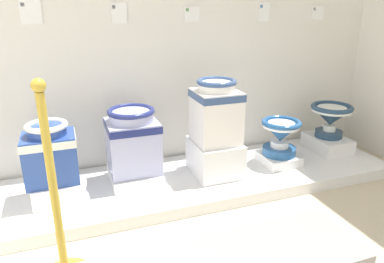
% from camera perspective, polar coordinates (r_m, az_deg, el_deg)
% --- Properties ---
extents(display_platform, '(3.44, 0.82, 0.09)m').
position_cam_1_polar(display_platform, '(2.77, -2.13, -8.19)').
color(display_platform, white).
rests_on(display_platform, ground_plane).
extents(plinth_block_broad_patterned, '(0.28, 0.33, 0.13)m').
position_cam_1_polar(plinth_block_broad_patterned, '(2.63, -20.88, -8.48)').
color(plinth_block_broad_patterned, white).
rests_on(plinth_block_broad_patterned, display_platform).
extents(antique_toilet_broad_patterned, '(0.34, 0.28, 0.40)m').
position_cam_1_polar(antique_toilet_broad_patterned, '(2.52, -21.62, -2.96)').
color(antique_toilet_broad_patterned, '#294898').
rests_on(antique_toilet_broad_patterned, plinth_block_broad_patterned).
extents(plinth_block_leftmost, '(0.36, 0.39, 0.08)m').
position_cam_1_polar(plinth_block_leftmost, '(2.74, -9.07, -6.81)').
color(plinth_block_leftmost, white).
rests_on(plinth_block_leftmost, display_platform).
extents(antique_toilet_leftmost, '(0.36, 0.35, 0.47)m').
position_cam_1_polar(antique_toilet_leftmost, '(2.62, -9.41, -1.13)').
color(antique_toilet_leftmost, '#A7ADD6').
rests_on(antique_toilet_leftmost, plinth_block_leftmost).
extents(plinth_block_pale_glazed, '(0.34, 0.40, 0.26)m').
position_cam_1_polar(plinth_block_pale_glazed, '(2.78, 3.64, -4.09)').
color(plinth_block_pale_glazed, white).
rests_on(plinth_block_pale_glazed, display_platform).
extents(antique_toilet_pale_glazed, '(0.32, 0.33, 0.48)m').
position_cam_1_polar(antique_toilet_pale_glazed, '(2.65, 3.82, 3.43)').
color(antique_toilet_pale_glazed, white).
rests_on(antique_toilet_pale_glazed, plinth_block_pale_glazed).
extents(plinth_block_central_ornate, '(0.28, 0.30, 0.08)m').
position_cam_1_polar(plinth_block_central_ornate, '(3.06, 13.54, -4.19)').
color(plinth_block_central_ornate, white).
rests_on(plinth_block_central_ornate, display_platform).
extents(antique_toilet_central_ornate, '(0.32, 0.32, 0.29)m').
position_cam_1_polar(antique_toilet_central_ornate, '(2.98, 13.87, -0.33)').
color(antique_toilet_central_ornate, '#225189').
rests_on(antique_toilet_central_ornate, plinth_block_central_ornate).
extents(plinth_block_slender_white, '(0.29, 0.40, 0.12)m').
position_cam_1_polar(plinth_block_slender_white, '(3.46, 20.67, -1.72)').
color(plinth_block_slender_white, white).
rests_on(plinth_block_slender_white, display_platform).
extents(antique_toilet_slender_white, '(0.36, 0.36, 0.29)m').
position_cam_1_polar(antique_toilet_slender_white, '(3.39, 21.18, 2.34)').
color(antique_toilet_slender_white, navy).
rests_on(antique_toilet_slender_white, plinth_block_slender_white).
extents(info_placard_second, '(0.14, 0.01, 0.16)m').
position_cam_1_polar(info_placard_second, '(2.77, -24.26, 16.93)').
color(info_placard_second, white).
extents(info_placard_third, '(0.11, 0.01, 0.15)m').
position_cam_1_polar(info_placard_third, '(2.80, -11.52, 17.94)').
color(info_placard_third, white).
extents(info_placard_fourth, '(0.12, 0.01, 0.11)m').
position_cam_1_polar(info_placard_fourth, '(2.94, -0.04, 18.14)').
color(info_placard_fourth, white).
extents(info_placard_fifth, '(0.10, 0.01, 0.15)m').
position_cam_1_polar(info_placard_fifth, '(3.21, 11.38, 18.12)').
color(info_placard_fifth, white).
extents(info_placard_sixth, '(0.12, 0.01, 0.11)m').
position_cam_1_polar(info_placard_sixth, '(3.52, 19.31, 17.35)').
color(info_placard_sixth, white).
extents(stanchion_post_near_left, '(0.26, 0.26, 1.04)m').
position_cam_1_polar(stanchion_post_near_left, '(1.92, -20.35, -14.18)').
color(stanchion_post_near_left, gold).
rests_on(stanchion_post_near_left, ground_plane).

